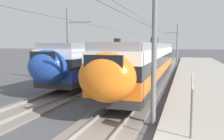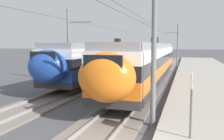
# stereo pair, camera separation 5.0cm
# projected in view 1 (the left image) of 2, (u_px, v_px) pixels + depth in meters

# --- Properties ---
(train_near_platform) EXTENTS (26.27, 2.92, 4.27)m
(train_near_platform) POSITION_uv_depth(u_px,v_px,m) (148.00, 61.00, 22.36)
(train_near_platform) COLOR #2D2D30
(train_near_platform) RESTS_ON track_near
(train_far_track) EXTENTS (26.64, 3.04, 4.27)m
(train_far_track) POSITION_uv_depth(u_px,v_px,m) (107.00, 58.00, 27.64)
(train_far_track) COLOR #2D2D30
(train_far_track) RESTS_ON track_far
(catenary_mast_mid) EXTENTS (46.99, 2.25, 8.18)m
(catenary_mast_mid) POSITION_uv_depth(u_px,v_px,m) (151.00, 33.00, 10.68)
(catenary_mast_mid) COLOR slate
(catenary_mast_mid) RESTS_ON ground
(catenary_mast_east) EXTENTS (46.99, 2.25, 7.12)m
(catenary_mast_east) POSITION_uv_depth(u_px,v_px,m) (176.00, 44.00, 40.26)
(catenary_mast_east) COLOR slate
(catenary_mast_east) RESTS_ON ground
(catenary_mast_far_side) EXTENTS (46.99, 2.60, 7.15)m
(catenary_mast_far_side) POSITION_uv_depth(u_px,v_px,m) (70.00, 44.00, 23.22)
(catenary_mast_far_side) COLOR slate
(catenary_mast_far_side) RESTS_ON ground
(platform_sign) EXTENTS (0.70, 0.08, 2.36)m
(platform_sign) POSITION_uv_depth(u_px,v_px,m) (192.00, 91.00, 8.49)
(platform_sign) COLOR #59595B
(platform_sign) RESTS_ON platform_slab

